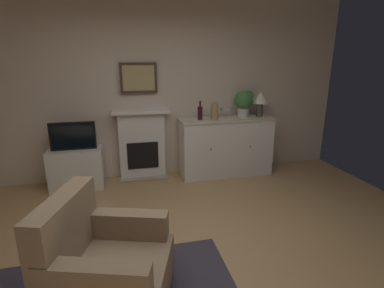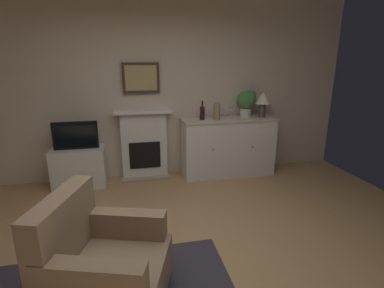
# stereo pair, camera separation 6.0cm
# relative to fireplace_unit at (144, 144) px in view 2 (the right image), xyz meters

# --- Properties ---
(ground_plane) EXTENTS (6.13, 4.92, 0.10)m
(ground_plane) POSITION_rel_fireplace_unit_xyz_m (0.28, -2.30, -0.60)
(ground_plane) COLOR tan
(ground_plane) RESTS_ON ground
(wall_rear) EXTENTS (6.13, 0.06, 2.88)m
(wall_rear) POSITION_rel_fireplace_unit_xyz_m (0.28, 0.13, 0.89)
(wall_rear) COLOR beige
(wall_rear) RESTS_ON ground_plane
(fireplace_unit) EXTENTS (0.87, 0.30, 1.10)m
(fireplace_unit) POSITION_rel_fireplace_unit_xyz_m (0.00, 0.00, 0.00)
(fireplace_unit) COLOR white
(fireplace_unit) RESTS_ON ground_plane
(framed_picture) EXTENTS (0.55, 0.04, 0.45)m
(framed_picture) POSITION_rel_fireplace_unit_xyz_m (0.00, 0.05, 1.02)
(framed_picture) COLOR #473323
(sideboard_cabinet) EXTENTS (1.50, 0.49, 0.94)m
(sideboard_cabinet) POSITION_rel_fireplace_unit_xyz_m (1.33, -0.18, -0.08)
(sideboard_cabinet) COLOR white
(sideboard_cabinet) RESTS_ON ground_plane
(table_lamp) EXTENTS (0.26, 0.26, 0.40)m
(table_lamp) POSITION_rel_fireplace_unit_xyz_m (1.89, -0.18, 0.67)
(table_lamp) COLOR #4C4742
(table_lamp) RESTS_ON sideboard_cabinet
(wine_bottle) EXTENTS (0.08, 0.08, 0.29)m
(wine_bottle) POSITION_rel_fireplace_unit_xyz_m (0.89, -0.19, 0.50)
(wine_bottle) COLOR #331419
(wine_bottle) RESTS_ON sideboard_cabinet
(wine_glass_left) EXTENTS (0.07, 0.07, 0.16)m
(wine_glass_left) POSITION_rel_fireplace_unit_xyz_m (1.26, -0.15, 0.51)
(wine_glass_left) COLOR silver
(wine_glass_left) RESTS_ON sideboard_cabinet
(wine_glass_center) EXTENTS (0.07, 0.07, 0.16)m
(wine_glass_center) POSITION_rel_fireplace_unit_xyz_m (1.37, -0.15, 0.51)
(wine_glass_center) COLOR silver
(wine_glass_center) RESTS_ON sideboard_cabinet
(vase_decorative) EXTENTS (0.11, 0.11, 0.28)m
(vase_decorative) POSITION_rel_fireplace_unit_xyz_m (1.11, -0.23, 0.53)
(vase_decorative) COLOR #9E7F5B
(vase_decorative) RESTS_ON sideboard_cabinet
(tv_cabinet) EXTENTS (0.75, 0.42, 0.59)m
(tv_cabinet) POSITION_rel_fireplace_unit_xyz_m (-0.97, -0.16, -0.25)
(tv_cabinet) COLOR white
(tv_cabinet) RESTS_ON ground_plane
(tv_set) EXTENTS (0.62, 0.07, 0.40)m
(tv_set) POSITION_rel_fireplace_unit_xyz_m (-0.97, -0.19, 0.24)
(tv_set) COLOR black
(tv_set) RESTS_ON tv_cabinet
(potted_plant_small) EXTENTS (0.30, 0.30, 0.43)m
(potted_plant_small) POSITION_rel_fireplace_unit_xyz_m (1.64, -0.13, 0.65)
(potted_plant_small) COLOR beige
(potted_plant_small) RESTS_ON sideboard_cabinet
(armchair) EXTENTS (1.00, 0.97, 0.92)m
(armchair) POSITION_rel_fireplace_unit_xyz_m (-0.47, -2.58, -0.17)
(armchair) COLOR #8C7259
(armchair) RESTS_ON ground_plane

